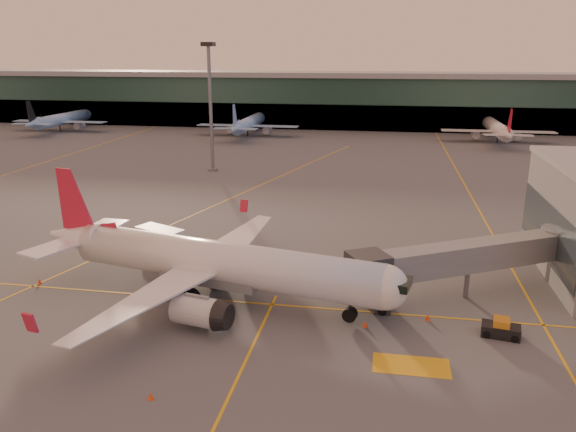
% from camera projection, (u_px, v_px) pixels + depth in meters
% --- Properties ---
extents(ground, '(600.00, 600.00, 0.00)m').
position_uv_depth(ground, '(207.00, 324.00, 50.84)').
color(ground, '#4C4F54').
rests_on(ground, ground).
extents(taxi_markings, '(100.12, 173.00, 0.01)m').
position_uv_depth(taxi_markings, '(247.00, 199.00, 94.12)').
color(taxi_markings, gold).
rests_on(taxi_markings, ground).
extents(terminal, '(400.00, 20.00, 17.60)m').
position_uv_depth(terminal, '(341.00, 100.00, 182.43)').
color(terminal, '#19382D').
rests_on(terminal, ground).
extents(mast_west_near, '(2.40, 2.40, 25.60)m').
position_uv_depth(mast_west_near, '(210.00, 98.00, 112.39)').
color(mast_west_near, slate).
rests_on(mast_west_near, ground).
extents(distant_aircraft_row, '(225.00, 34.00, 13.00)m').
position_uv_depth(distant_aircraft_row, '(158.00, 133.00, 171.33)').
color(distant_aircraft_row, '#89B0E5').
rests_on(distant_aircraft_row, ground).
extents(main_airplane, '(39.26, 35.69, 11.94)m').
position_uv_depth(main_airplane, '(211.00, 262.00, 54.90)').
color(main_airplane, white).
rests_on(main_airplane, ground).
extents(jet_bridge, '(24.41, 15.76, 5.90)m').
position_uv_depth(jet_bridge, '(481.00, 257.00, 55.79)').
color(jet_bridge, slate).
rests_on(jet_bridge, ground).
extents(catering_truck, '(6.17, 4.55, 4.40)m').
position_uv_depth(catering_truck, '(161.00, 244.00, 64.36)').
color(catering_truck, '#AC4318').
rests_on(catering_truck, ground).
extents(gpu_cart, '(2.32, 1.79, 1.19)m').
position_uv_depth(gpu_cart, '(374.00, 296.00, 55.17)').
color(gpu_cart, orange).
rests_on(gpu_cart, ground).
extents(pushback_tug, '(3.46, 2.25, 1.65)m').
position_uv_depth(pushback_tug, '(501.00, 329.00, 48.43)').
color(pushback_tug, black).
rests_on(pushback_tug, ground).
extents(cone_nose, '(0.47, 0.47, 0.60)m').
position_uv_depth(cone_nose, '(428.00, 317.00, 51.47)').
color(cone_nose, '#FD410D').
rests_on(cone_nose, ground).
extents(cone_tail, '(0.42, 0.42, 0.53)m').
position_uv_depth(cone_tail, '(39.00, 281.00, 59.62)').
color(cone_tail, '#FD410D').
rests_on(cone_tail, ground).
extents(cone_wing_right, '(0.42, 0.42, 0.53)m').
position_uv_depth(cone_wing_right, '(151.00, 396.00, 39.72)').
color(cone_wing_right, '#FD410D').
rests_on(cone_wing_right, ground).
extents(cone_fwd, '(0.44, 0.44, 0.57)m').
position_uv_depth(cone_fwd, '(365.00, 324.00, 50.27)').
color(cone_fwd, '#FD410D').
rests_on(cone_fwd, ground).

